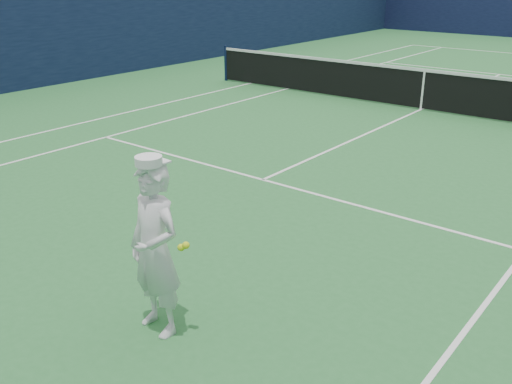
{
  "coord_description": "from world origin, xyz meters",
  "views": [
    {
      "loc": [
        5.4,
        -13.41,
        3.27
      ],
      "look_at": [
        1.76,
        -8.82,
        0.96
      ],
      "focal_mm": 40.0,
      "sensor_mm": 36.0,
      "label": 1
    }
  ],
  "objects": [
    {
      "name": "ground",
      "position": [
        0.0,
        0.0,
        0.0
      ],
      "size": [
        80.0,
        80.0,
        0.0
      ],
      "primitive_type": "plane",
      "color": "#296D33",
      "rests_on": "ground"
    },
    {
      "name": "court_markings",
      "position": [
        0.0,
        0.0,
        0.0
      ],
      "size": [
        11.03,
        23.83,
        0.01
      ],
      "color": "white",
      "rests_on": "ground"
    },
    {
      "name": "windscreen_fence",
      "position": [
        0.0,
        0.0,
        2.0
      ],
      "size": [
        20.12,
        36.12,
        4.0
      ],
      "color": "#0E1336",
      "rests_on": "ground"
    },
    {
      "name": "tennis_net",
      "position": [
        0.0,
        0.0,
        0.55
      ],
      "size": [
        12.88,
        0.09,
        1.07
      ],
      "color": "#141E4C",
      "rests_on": "ground"
    },
    {
      "name": "tennis_player",
      "position": [
        1.76,
        -10.31,
        0.86
      ],
      "size": [
        0.76,
        0.52,
        1.76
      ],
      "rotation": [
        0.0,
        0.0,
        -0.09
      ],
      "color": "white",
      "rests_on": "ground"
    }
  ]
}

